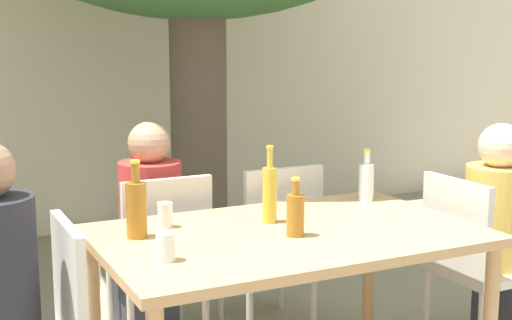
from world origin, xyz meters
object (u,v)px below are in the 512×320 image
(patio_chair_3, at_px, (274,238))
(person_seated_1, at_px, (509,251))
(patio_chair_1, at_px, (472,257))
(dining_table_front, at_px, (288,249))
(drinking_glass_0, at_px, (165,215))
(person_seated_2, at_px, (146,242))
(amber_bottle_2, at_px, (295,214))
(oil_cruet_1, at_px, (270,193))
(patio_chair_2, at_px, (161,253))
(drinking_glass_1, at_px, (166,247))
(amber_bottle_0, at_px, (136,208))
(water_bottle_3, at_px, (366,181))

(patio_chair_3, bearing_deg, person_seated_1, 142.47)
(patio_chair_1, distance_m, person_seated_1, 0.24)
(dining_table_front, bearing_deg, drinking_glass_0, 147.73)
(person_seated_2, relative_size, amber_bottle_2, 4.82)
(person_seated_2, distance_m, oil_cruet_1, 0.95)
(oil_cruet_1, bearing_deg, dining_table_front, -87.94)
(patio_chair_2, xyz_separation_m, oil_cruet_1, (0.31, -0.57, 0.39))
(dining_table_front, distance_m, person_seated_2, 1.03)
(oil_cruet_1, relative_size, amber_bottle_2, 1.40)
(person_seated_2, xyz_separation_m, drinking_glass_1, (-0.27, -1.13, 0.32))
(oil_cruet_1, distance_m, drinking_glass_0, 0.45)
(person_seated_1, bearing_deg, drinking_glass_1, 95.02)
(patio_chair_2, distance_m, drinking_glass_0, 0.56)
(person_seated_2, bearing_deg, oil_cruet_1, 110.68)
(dining_table_front, bearing_deg, patio_chair_2, 113.30)
(amber_bottle_2, xyz_separation_m, drinking_glass_1, (-0.57, -0.08, -0.04))
(drinking_glass_0, bearing_deg, drinking_glass_1, -108.68)
(amber_bottle_0, height_order, water_bottle_3, amber_bottle_0)
(dining_table_front, bearing_deg, drinking_glass_1, -164.56)
(water_bottle_3, relative_size, drinking_glass_0, 2.40)
(person_seated_2, bearing_deg, patio_chair_2, 90.00)
(dining_table_front, relative_size, drinking_glass_0, 14.58)
(dining_table_front, relative_size, patio_chair_2, 1.71)
(patio_chair_3, relative_size, amber_bottle_0, 2.92)
(patio_chair_1, xyz_separation_m, drinking_glass_1, (-1.59, -0.16, 0.31))
(drinking_glass_0, bearing_deg, patio_chair_2, 74.28)
(person_seated_2, bearing_deg, drinking_glass_1, 76.35)
(amber_bottle_0, height_order, amber_bottle_2, amber_bottle_0)
(drinking_glass_0, bearing_deg, amber_bottle_0, -146.91)
(patio_chair_2, relative_size, drinking_glass_0, 8.55)
(dining_table_front, xyz_separation_m, amber_bottle_0, (-0.59, 0.18, 0.20))
(person_seated_1, height_order, water_bottle_3, person_seated_1)
(patio_chair_3, height_order, person_seated_1, person_seated_1)
(patio_chair_1, bearing_deg, drinking_glass_0, 79.21)
(patio_chair_3, relative_size, person_seated_1, 0.79)
(water_bottle_3, bearing_deg, patio_chair_1, -38.41)
(person_seated_1, xyz_separation_m, oil_cruet_1, (-1.26, 0.16, 0.39))
(person_seated_2, bearing_deg, drinking_glass_0, 79.66)
(patio_chair_2, height_order, person_seated_1, person_seated_1)
(patio_chair_1, relative_size, patio_chair_3, 1.00)
(oil_cruet_1, bearing_deg, drinking_glass_0, 164.39)
(amber_bottle_0, distance_m, drinking_glass_1, 0.35)
(amber_bottle_0, bearing_deg, drinking_glass_0, 33.09)
(patio_chair_3, height_order, person_seated_2, person_seated_2)
(amber_bottle_2, distance_m, drinking_glass_0, 0.56)
(oil_cruet_1, xyz_separation_m, drinking_glass_0, (-0.43, 0.12, -0.08))
(patio_chair_1, bearing_deg, oil_cruet_1, 81.30)
(patio_chair_1, xyz_separation_m, patio_chair_2, (-1.32, 0.72, 0.00))
(drinking_glass_0, bearing_deg, oil_cruet_1, -15.61)
(water_bottle_3, bearing_deg, drinking_glass_1, -158.06)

